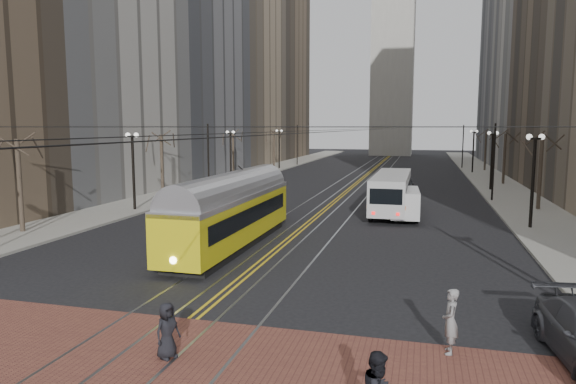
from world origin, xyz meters
The scene contains 21 objects.
ground centered at (0.00, 0.00, 0.00)m, with size 260.00×260.00×0.00m, color black.
sidewalk_left centered at (-15.00, 45.00, 0.07)m, with size 5.00×140.00×0.15m, color gray.
sidewalk_right centered at (15.00, 45.00, 0.07)m, with size 5.00×140.00×0.15m, color gray.
crosswalk_band centered at (0.00, -4.00, 0.01)m, with size 25.00×6.00×0.01m, color brown.
streetcar_rails centered at (0.00, 45.00, 0.00)m, with size 4.80×130.00×0.02m, color gray.
centre_lines centered at (0.00, 45.00, 0.01)m, with size 0.42×130.00×0.01m, color gold.
building_left_mid centered at (-25.50, 46.00, 17.00)m, with size 16.00×20.00×34.00m, color slate.
building_left_midfar centered at (-27.50, 66.00, 26.00)m, with size 20.00×20.00×52.00m, color gray.
building_left_far centered at (-25.50, 86.00, 20.00)m, with size 16.00×20.00×40.00m, color brown.
building_right_far centered at (25.50, 86.00, 20.00)m, with size 16.00×20.00×40.00m, color slate.
lamp_posts centered at (0.00, 28.75, 2.80)m, with size 27.60×57.20×5.60m.
street_trees centered at (0.00, 35.25, 2.80)m, with size 31.68×53.28×5.60m.
trolley_wires centered at (0.00, 34.83, 3.77)m, with size 25.96×120.00×6.60m.
transit_bus centered at (-3.50, 11.80, 1.50)m, with size 2.50×12.02×3.01m, color white.
streetcar centered at (-2.50, 9.11, 1.53)m, with size 2.41×12.95×3.05m, color #CFC512.
rear_bus centered at (5.00, 22.25, 1.44)m, with size 2.39×11.01×2.87m, color #BCBCBC.
cargo_van centered at (6.07, 19.39, 1.05)m, with size 1.82×4.74×2.10m, color silver.
sedan_grey centered at (5.43, 34.30, 0.82)m, with size 1.93×4.80×1.64m, color #3E4145.
sedan_silver centered at (4.00, 34.39, 0.84)m, with size 1.78×5.11×1.68m, color #AAABB2.
pedestrian_a centered at (0.58, -3.78, 0.79)m, with size 0.76×0.49×1.55m, color black.
pedestrian_b centered at (8.07, -1.50, 0.94)m, with size 0.67×0.44×1.85m, color gray.
Camera 1 is at (7.20, -15.89, 6.30)m, focal length 32.00 mm.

